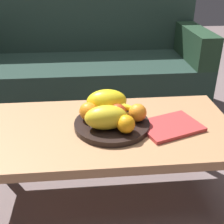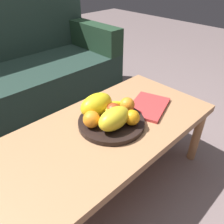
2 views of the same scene
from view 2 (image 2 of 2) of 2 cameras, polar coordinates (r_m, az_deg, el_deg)
ground_plane at (r=1.36m, az=-1.71°, el=-17.76°), size 8.00×8.00×0.00m
coffee_table at (r=1.10m, az=-2.03°, el=-6.10°), size 1.17×0.56×0.41m
couch at (r=1.90m, az=-24.88°, el=7.34°), size 1.70×0.70×0.90m
fruit_bowl at (r=1.08m, az=0.00°, el=-2.73°), size 0.32×0.32×0.03m
melon_large_front at (r=1.00m, az=0.61°, el=-1.68°), size 0.18×0.10×0.10m
melon_smaller_beside at (r=1.09m, az=-4.02°, el=1.90°), size 0.18×0.11×0.11m
orange_front at (r=1.04m, az=5.16°, el=-1.43°), size 0.07×0.07×0.07m
orange_left at (r=1.02m, az=-5.30°, el=-1.88°), size 0.08×0.08×0.08m
orange_back at (r=1.12m, az=3.81°, el=1.89°), size 0.08×0.08×0.08m
apple_front at (r=1.08m, az=0.34°, el=0.41°), size 0.07×0.07×0.07m
banana_bunch at (r=1.11m, az=-1.42°, el=1.13°), size 0.16×0.16×0.06m
magazine at (r=1.23m, az=9.29°, el=1.49°), size 0.30×0.25×0.02m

